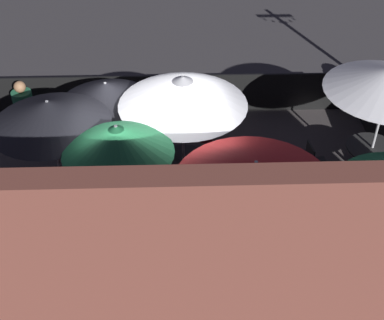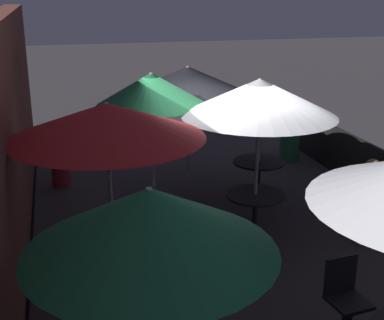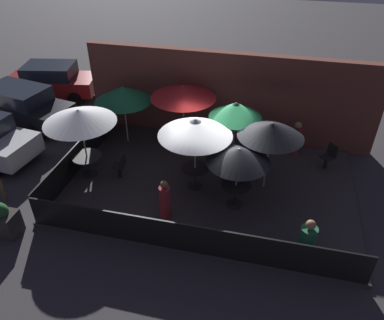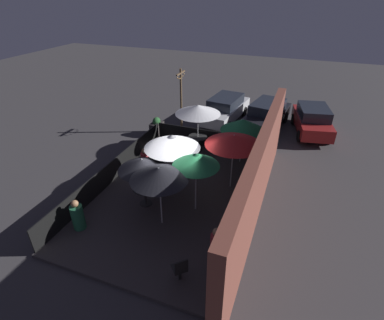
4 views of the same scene
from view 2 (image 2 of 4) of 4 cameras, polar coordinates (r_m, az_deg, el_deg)
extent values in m
plane|color=#383538|center=(8.69, 3.90, -7.97)|extent=(60.00, 60.00, 0.00)
cube|color=#383333|center=(8.66, 3.90, -7.62)|extent=(9.16, 6.05, 0.12)
cube|color=brown|center=(7.71, -19.41, 1.22)|extent=(10.76, 0.36, 3.42)
cylinder|color=#B2B2B7|center=(9.38, 7.20, 1.37)|extent=(0.05, 0.05, 2.03)
cone|color=black|center=(9.18, 7.40, 6.13)|extent=(1.82, 1.82, 0.44)
cylinder|color=#B2B2B7|center=(7.88, 6.93, -0.24)|extent=(0.05, 0.05, 2.46)
cone|color=silver|center=(7.63, 7.20, 6.64)|extent=(2.23, 2.23, 0.54)
cylinder|color=#B2B2B7|center=(9.73, -0.44, 3.11)|extent=(0.05, 0.05, 2.35)
cone|color=black|center=(9.53, -0.45, 8.66)|extent=(1.98, 1.98, 0.44)
cylinder|color=#B2B2B7|center=(8.44, -4.19, 1.04)|extent=(0.05, 0.05, 2.45)
cone|color=#1E6B3D|center=(8.21, -4.35, 7.57)|extent=(1.70, 1.70, 0.50)
cylinder|color=#B2B2B7|center=(6.52, -8.63, -4.48)|extent=(0.05, 0.05, 2.43)
cone|color=red|center=(6.20, -9.07, 4.16)|extent=(2.29, 2.29, 0.41)
cylinder|color=#B2B2B7|center=(4.63, -4.26, -15.92)|extent=(0.05, 0.05, 2.22)
cone|color=#1E6B3D|center=(4.22, -4.52, -6.45)|extent=(2.07, 2.07, 0.55)
cylinder|color=black|center=(9.71, 6.97, -4.32)|extent=(0.50, 0.50, 0.02)
cylinder|color=black|center=(9.59, 7.05, -2.37)|extent=(0.08, 0.08, 0.72)
cylinder|color=black|center=(9.46, 7.14, -0.21)|extent=(0.91, 0.91, 0.04)
cylinder|color=black|center=(8.35, 6.61, -8.23)|extent=(0.49, 0.49, 0.02)
cylinder|color=black|center=(8.20, 6.69, -6.11)|extent=(0.08, 0.08, 0.70)
cylinder|color=black|center=(8.06, 6.79, -3.73)|extent=(0.88, 0.88, 0.04)
cube|color=black|center=(6.17, 16.38, -14.36)|extent=(0.44, 0.44, 0.04)
cube|color=black|center=(6.17, 15.56, -11.69)|extent=(0.08, 0.40, 0.44)
cube|color=black|center=(11.66, -10.13, 0.48)|extent=(0.11, 0.11, 0.43)
cube|color=black|center=(11.59, -10.19, 1.60)|extent=(0.57, 0.57, 0.04)
cube|color=black|center=(11.64, -10.92, 2.86)|extent=(0.30, 0.31, 0.44)
cylinder|color=maroon|center=(8.41, 18.27, -4.87)|extent=(0.42, 0.42, 1.09)
sphere|color=brown|center=(8.19, 18.72, -0.64)|extent=(0.22, 0.22, 0.22)
cylinder|color=#236642|center=(11.92, 10.38, 2.14)|extent=(0.48, 0.48, 0.94)
sphere|color=#9E704C|center=(11.77, 10.55, 4.94)|extent=(0.25, 0.25, 0.25)
cylinder|color=maroon|center=(10.52, -13.87, -0.07)|extent=(0.43, 0.43, 1.01)
sphere|color=#9E704C|center=(10.35, -14.13, 3.25)|extent=(0.25, 0.25, 0.25)
camera|label=1|loc=(9.18, -56.96, 31.19)|focal=50.00mm
camera|label=3|loc=(15.59, 43.15, 28.28)|focal=35.00mm
camera|label=4|loc=(16.94, -22.92, 29.71)|focal=28.00mm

